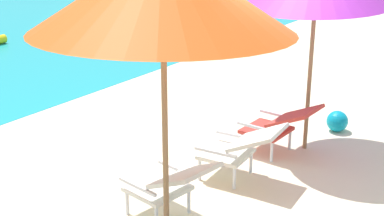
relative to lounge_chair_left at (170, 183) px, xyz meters
name	(u,v)px	position (x,y,z in m)	size (l,w,h in m)	color
lounge_chair_left	(170,183)	(0.00, 0.00, 0.00)	(0.63, 0.93, 0.68)	silver
lounge_chair_center	(241,147)	(1.11, -0.08, 0.00)	(0.65, 0.94, 0.68)	silver
lounge_chair_right	(279,124)	(1.95, -0.09, 0.00)	(0.55, 0.88, 0.68)	red
beach_ball	(337,121)	(3.08, -0.34, -0.26)	(0.28, 0.28, 0.28)	#0A93AD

